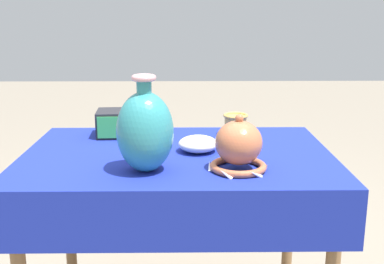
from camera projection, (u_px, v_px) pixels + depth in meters
display_table at (178, 177)px, 1.66m from camera, size 1.05×0.72×0.76m
vase_tall_bulbous at (145, 131)px, 1.43m from camera, size 0.17×0.17×0.29m
vase_dome_bell at (239, 147)px, 1.45m from camera, size 0.19×0.18×0.18m
mosaic_tile_box at (114, 123)px, 1.86m from camera, size 0.14×0.15×0.10m
cup_wide_ochre at (235, 124)px, 1.87m from camera, size 0.10×0.10×0.08m
bowl_shallow_ivory at (198, 144)px, 1.65m from camera, size 0.14×0.14×0.05m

